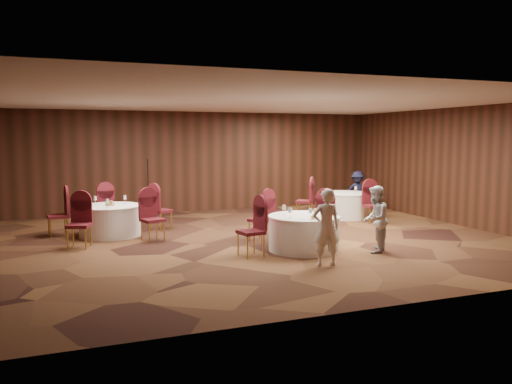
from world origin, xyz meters
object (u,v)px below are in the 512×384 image
object	(u,v)px
woman_b	(375,219)
man_c	(358,191)
table_left	(110,220)
table_main	(304,233)
mic_stand	(149,200)
woman_a	(326,227)
table_right	(345,205)

from	to	relation	value
woman_b	man_c	distance (m)	5.76
woman_b	table_left	bearing A→B (deg)	-82.34
table_main	mic_stand	bearing A→B (deg)	113.96
table_main	woman_b	xyz separation A→B (m)	(1.30, -0.69, 0.32)
mic_stand	woman_b	size ratio (longest dim) A/B	1.26
table_main	table_left	world-z (taller)	same
table_main	woman_a	xyz separation A→B (m)	(-0.18, -1.29, 0.35)
woman_b	table_main	bearing A→B (deg)	-73.40
mic_stand	table_right	bearing A→B (deg)	-19.74
table_left	table_right	xyz separation A→B (m)	(6.78, 0.44, 0.00)
table_right	woman_b	bearing A→B (deg)	-112.84
mic_stand	man_c	xyz separation A→B (m)	(6.48, -1.12, 0.13)
table_right	table_main	bearing A→B (deg)	-131.11
table_left	table_main	bearing A→B (deg)	-39.57
woman_a	woman_b	size ratio (longest dim) A/B	1.04
table_right	man_c	distance (m)	1.33
mic_stand	woman_a	bearing A→B (deg)	-71.54
table_left	table_right	size ratio (longest dim) A/B	1.00
mic_stand	woman_a	size ratio (longest dim) A/B	1.21
table_main	table_left	xyz separation A→B (m)	(-3.72, 3.07, 0.00)
man_c	mic_stand	bearing A→B (deg)	-156.90
table_main	woman_a	bearing A→B (deg)	-97.72
woman_b	mic_stand	bearing A→B (deg)	-104.32
man_c	table_left	bearing A→B (deg)	-137.59
table_main	woman_b	bearing A→B (deg)	-27.92
man_c	table_right	bearing A→B (deg)	-105.54
table_main	mic_stand	xyz separation A→B (m)	(-2.44, 5.49, 0.15)
mic_stand	woman_a	xyz separation A→B (m)	(2.26, -6.79, 0.20)
mic_stand	woman_a	world-z (taller)	mic_stand
table_left	mic_stand	distance (m)	2.74
table_right	man_c	world-z (taller)	man_c
table_left	mic_stand	xyz separation A→B (m)	(1.28, 2.42, 0.15)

